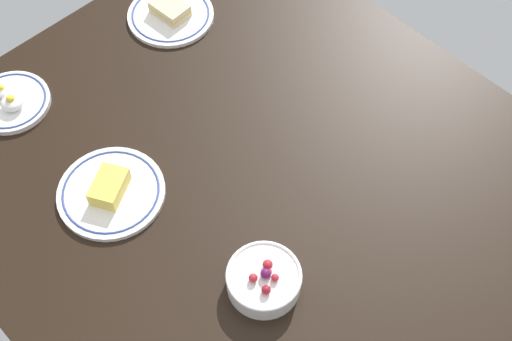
% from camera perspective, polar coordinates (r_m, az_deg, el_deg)
% --- Properties ---
extents(dining_table, '(1.33, 1.15, 0.04)m').
position_cam_1_polar(dining_table, '(1.48, -0.00, -0.84)').
color(dining_table, black).
rests_on(dining_table, ground).
extents(plate_sandwich, '(0.21, 0.21, 0.04)m').
position_cam_1_polar(plate_sandwich, '(1.77, -7.05, 12.68)').
color(plate_sandwich, white).
rests_on(plate_sandwich, dining_table).
extents(plate_eggs, '(0.18, 0.18, 0.05)m').
position_cam_1_polar(plate_eggs, '(1.66, -19.55, 5.39)').
color(plate_eggs, white).
rests_on(plate_eggs, dining_table).
extents(bowl_berries, '(0.14, 0.14, 0.06)m').
position_cam_1_polar(bowl_berries, '(1.32, 0.65, -8.95)').
color(bowl_berries, white).
rests_on(bowl_berries, dining_table).
extents(plate_cheese, '(0.22, 0.22, 0.05)m').
position_cam_1_polar(plate_cheese, '(1.46, -11.86, -1.68)').
color(plate_cheese, white).
rests_on(plate_cheese, dining_table).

